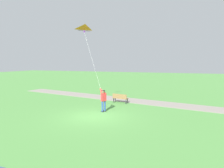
# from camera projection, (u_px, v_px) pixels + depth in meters

# --- Properties ---
(ground_plane) EXTENTS (120.00, 120.00, 0.00)m
(ground_plane) POSITION_uv_depth(u_px,v_px,m) (95.00, 116.00, 14.39)
(ground_plane) COLOR #569947
(walkway_path) EXTENTS (8.08, 31.91, 0.02)m
(walkway_path) POSITION_uv_depth(u_px,v_px,m) (142.00, 101.00, 19.67)
(walkway_path) COLOR gray
(walkway_path) RESTS_ON ground
(person_kite_flyer) EXTENTS (0.52, 0.62, 1.83)m
(person_kite_flyer) POSITION_uv_depth(u_px,v_px,m) (103.00, 99.00, 15.58)
(person_kite_flyer) COLOR #232328
(person_kite_flyer) RESTS_ON ground
(flying_kite) EXTENTS (1.63, 2.43, 5.25)m
(flying_kite) POSITION_uv_depth(u_px,v_px,m) (85.00, 29.00, 16.83)
(flying_kite) COLOR orange
(park_bench_near_walkway) EXTENTS (0.70, 1.55, 0.88)m
(park_bench_near_walkway) POSITION_uv_depth(u_px,v_px,m) (120.00, 98.00, 18.95)
(park_bench_near_walkway) COLOR olive
(park_bench_near_walkway) RESTS_ON ground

